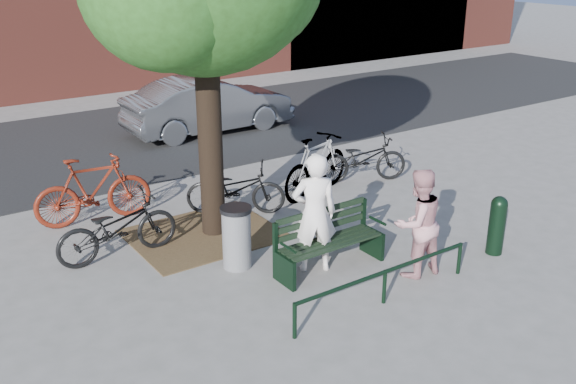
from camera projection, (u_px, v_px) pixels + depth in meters
ground at (330, 269)px, 9.76m from camera, size 90.00×90.00×0.00m
dirt_pit at (204, 234)px, 10.92m from camera, size 2.40×2.00×0.02m
road at (124, 139)px, 16.30m from camera, size 40.00×7.00×0.01m
park_bench at (327, 239)px, 9.65m from camera, size 1.74×0.54×0.97m
guard_railing at (385, 277)px, 8.70m from camera, size 3.06×0.06×0.51m
person_left at (314, 213)px, 9.44m from camera, size 0.80×0.69×1.84m
person_right at (418, 223)px, 9.33m from camera, size 0.86×0.70×1.66m
bollard at (497, 223)px, 10.09m from camera, size 0.26×0.26×0.97m
litter_bin at (237, 237)px, 9.67m from camera, size 0.48×0.48×0.98m
bicycle_a at (117, 228)px, 9.96m from camera, size 1.94×0.68×1.02m
bicycle_b at (93, 190)px, 11.21m from camera, size 2.09×0.84×1.22m
bicycle_c at (236, 189)px, 11.65m from camera, size 1.85×1.53×0.95m
bicycle_d at (316, 165)px, 12.51m from camera, size 2.08×1.14×1.20m
bicycle_e at (363, 159)px, 13.25m from camera, size 1.96×1.34×0.98m
parked_car at (209, 105)px, 16.72m from camera, size 4.42×1.56×1.45m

